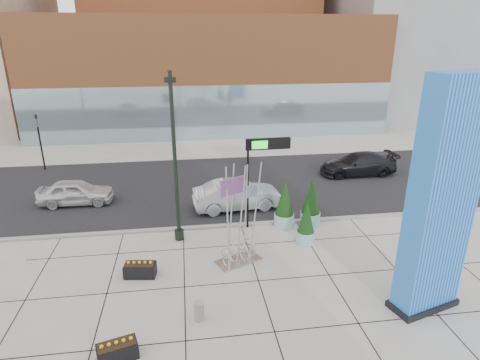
{
  "coord_description": "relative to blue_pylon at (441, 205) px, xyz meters",
  "views": [
    {
      "loc": [
        -1.7,
        -14.66,
        9.57
      ],
      "look_at": [
        0.66,
        2.0,
        3.31
      ],
      "focal_mm": 30.0,
      "sensor_mm": 36.0,
      "label": 1
    }
  ],
  "objects": [
    {
      "name": "tower_glass_front",
      "position": [
        -5.74,
        25.59,
        -1.59
      ],
      "size": [
        34.0,
        0.6,
        5.0
      ],
      "primitive_type": "cube",
      "color": "#8CA5B2",
      "rests_on": "ground"
    },
    {
      "name": "traffic_signal",
      "position": [
        -18.74,
        18.39,
        -1.79
      ],
      "size": [
        0.15,
        0.18,
        4.1
      ],
      "color": "black",
      "rests_on": "ground"
    },
    {
      "name": "round_planter_east",
      "position": [
        -2.14,
        6.99,
        -2.85
      ],
      "size": [
        1.04,
        1.04,
        2.61
      ],
      "color": "#8AB4B9",
      "rests_on": "ground"
    },
    {
      "name": "building_grey_parking",
      "position": [
        19.26,
        35.39,
        4.91
      ],
      "size": [
        20.0,
        18.0,
        18.0
      ],
      "primitive_type": "cube",
      "color": "slate",
      "rests_on": "ground"
    },
    {
      "name": "curb_edge",
      "position": [
        -6.74,
        7.39,
        -4.03
      ],
      "size": [
        80.0,
        0.3,
        0.12
      ],
      "primitive_type": "cube",
      "color": "gray",
      "rests_on": "ground"
    },
    {
      "name": "box_planter_south",
      "position": [
        -10.83,
        -1.06,
        -3.78
      ],
      "size": [
        1.35,
        0.93,
        0.67
      ],
      "rotation": [
        0.0,
        0.0,
        0.29
      ],
      "color": "black",
      "rests_on": "ground"
    },
    {
      "name": "blue_pylon",
      "position": [
        0.0,
        0.0,
        0.0
      ],
      "size": [
        2.75,
        1.79,
        8.46
      ],
      "rotation": [
        0.0,
        0.0,
        0.28
      ],
      "color": "#0B38B3",
      "rests_on": "ground"
    },
    {
      "name": "lamp_post",
      "position": [
        -8.93,
        6.39,
        -0.8
      ],
      "size": [
        0.51,
        0.44,
        8.04
      ],
      "rotation": [
        0.0,
        0.0,
        0.02
      ],
      "color": "black",
      "rests_on": "ground"
    },
    {
      "name": "car_white_west",
      "position": [
        -14.92,
        11.59,
        -3.36
      ],
      "size": [
        4.25,
        1.74,
        1.44
      ],
      "primitive_type": "imported",
      "rotation": [
        0.0,
        0.0,
        1.56
      ],
      "color": "silver",
      "rests_on": "ground"
    },
    {
      "name": "car_dark_east",
      "position": [
        3.59,
        14.18,
        -3.32
      ],
      "size": [
        5.31,
        2.16,
        1.54
      ],
      "primitive_type": "imported",
      "rotation": [
        0.0,
        0.0,
        -1.57
      ],
      "color": "black",
      "rests_on": "ground"
    },
    {
      "name": "overhead_street_sign",
      "position": [
        -4.62,
        7.19,
        -0.04
      ],
      "size": [
        2.22,
        0.29,
        4.71
      ],
      "rotation": [
        0.0,
        0.0,
        0.04
      ],
      "color": "black",
      "rests_on": "ground"
    },
    {
      "name": "round_planter_mid",
      "position": [
        -3.54,
        6.99,
        -2.86
      ],
      "size": [
        1.04,
        1.04,
        2.59
      ],
      "color": "#8AB4B9",
      "rests_on": "ground"
    },
    {
      "name": "street_asphalt",
      "position": [
        -6.74,
        13.39,
        -4.08
      ],
      "size": [
        80.0,
        12.0,
        0.02
      ],
      "primitive_type": "cube",
      "color": "black",
      "rests_on": "ground"
    },
    {
      "name": "tower_podium",
      "position": [
        -5.74,
        30.39,
        1.41
      ],
      "size": [
        34.0,
        10.0,
        11.0
      ],
      "primitive_type": "cube",
      "color": "#A65B30",
      "rests_on": "ground"
    },
    {
      "name": "ground",
      "position": [
        -6.74,
        3.39,
        -4.09
      ],
      "size": [
        160.0,
        160.0,
        0.0
      ],
      "primitive_type": "plane",
      "color": "#9E9991",
      "rests_on": "ground"
    },
    {
      "name": "car_silver_mid",
      "position": [
        -5.64,
        9.57,
        -3.27
      ],
      "size": [
        5.12,
        2.22,
        1.64
      ],
      "primitive_type": "imported",
      "rotation": [
        0.0,
        0.0,
        1.67
      ],
      "color": "#B8BBC0",
      "rests_on": "ground"
    },
    {
      "name": "concrete_bollard",
      "position": [
        -8.24,
        0.39,
        -3.73
      ],
      "size": [
        0.37,
        0.37,
        0.71
      ],
      "primitive_type": "cylinder",
      "color": "gray",
      "rests_on": "ground"
    },
    {
      "name": "box_planter_north",
      "position": [
        -10.54,
        3.44,
        -3.76
      ],
      "size": [
        1.35,
        0.8,
        0.7
      ],
      "rotation": [
        0.0,
        0.0,
        -0.13
      ],
      "color": "black",
      "rests_on": "ground"
    },
    {
      "name": "public_art_sculpture",
      "position": [
        -6.33,
        4.0,
        -2.9
      ],
      "size": [
        2.22,
        1.72,
        4.52
      ],
      "rotation": [
        0.0,
        0.0,
        0.42
      ],
      "color": "silver",
      "rests_on": "ground"
    },
    {
      "name": "round_planter_west",
      "position": [
        -2.94,
        5.19,
        -3.05
      ],
      "size": [
        0.87,
        0.87,
        2.18
      ],
      "color": "#8AB4B9",
      "rests_on": "ground"
    }
  ]
}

